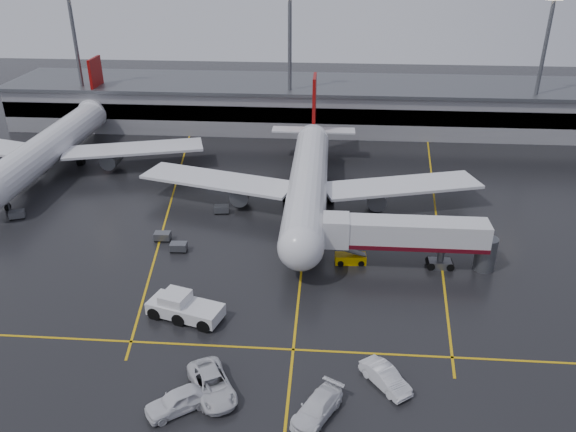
{
  "coord_description": "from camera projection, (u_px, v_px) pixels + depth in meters",
  "views": [
    {
      "loc": [
        2.7,
        -64.23,
        34.93
      ],
      "look_at": [
        -2.0,
        -2.0,
        4.0
      ],
      "focal_mm": 35.68,
      "sensor_mm": 36.0,
      "label": 1
    }
  ],
  "objects": [
    {
      "name": "light_mast_left",
      "position": [
        77.0,
        55.0,
        107.21
      ],
      "size": [
        3.0,
        1.2,
        25.45
      ],
      "color": "#595B60",
      "rests_on": "ground"
    },
    {
      "name": "apron_line_stop",
      "position": [
        293.0,
        350.0,
        53.42
      ],
      "size": [
        60.0,
        0.25,
        0.02
      ],
      "primitive_type": "cube",
      "color": "gold",
      "rests_on": "ground"
    },
    {
      "name": "light_mast_right",
      "position": [
        542.0,
        61.0,
        101.48
      ],
      "size": [
        3.0,
        1.2,
        25.45
      ],
      "color": "#595B60",
      "rests_on": "ground"
    },
    {
      "name": "baggage_cart_c",
      "position": [
        222.0,
        209.0,
        79.26
      ],
      "size": [
        2.15,
        1.55,
        1.12
      ],
      "color": "#595B60",
      "rests_on": "ground"
    },
    {
      "name": "ground",
      "position": [
        305.0,
        238.0,
        73.08
      ],
      "size": [
        220.0,
        220.0,
        0.0
      ],
      "primitive_type": "plane",
      "color": "black",
      "rests_on": "ground"
    },
    {
      "name": "jet_bridge",
      "position": [
        407.0,
        236.0,
        65.18
      ],
      "size": [
        19.9,
        3.4,
        6.05
      ],
      "color": "silver",
      "rests_on": "ground"
    },
    {
      "name": "terminal",
      "position": [
        317.0,
        104.0,
        113.99
      ],
      "size": [
        122.0,
        19.0,
        8.6
      ],
      "color": "gray",
      "rests_on": "ground"
    },
    {
      "name": "service_van_a",
      "position": [
        212.0,
        384.0,
        48.08
      ],
      "size": [
        5.62,
        7.05,
        1.78
      ],
      "primitive_type": "imported",
      "rotation": [
        0.0,
        0.0,
        0.49
      ],
      "color": "silver",
      "rests_on": "ground"
    },
    {
      "name": "apron_line_left",
      "position": [
        171.0,
        200.0,
        83.36
      ],
      "size": [
        9.99,
        69.35,
        0.02
      ],
      "primitive_type": "cube",
      "rotation": [
        0.0,
        0.0,
        0.14
      ],
      "color": "gold",
      "rests_on": "ground"
    },
    {
      "name": "baggage_cart_e",
      "position": [
        17.0,
        214.0,
        77.75
      ],
      "size": [
        2.34,
        1.96,
        1.12
      ],
      "color": "#595B60",
      "rests_on": "ground"
    },
    {
      "name": "service_van_b",
      "position": [
        317.0,
        408.0,
        45.78
      ],
      "size": [
        4.76,
        6.07,
        1.64
      ],
      "primitive_type": "imported",
      "rotation": [
        0.0,
        0.0,
        -0.51
      ],
      "color": "white",
      "rests_on": "ground"
    },
    {
      "name": "belt_loader",
      "position": [
        350.0,
        258.0,
        67.29
      ],
      "size": [
        3.72,
        1.92,
        2.29
      ],
      "color": "#EAB100",
      "rests_on": "ground"
    },
    {
      "name": "service_van_d",
      "position": [
        178.0,
        401.0,
        46.34
      ],
      "size": [
        5.73,
        4.93,
        1.86
      ],
      "primitive_type": "imported",
      "rotation": [
        0.0,
        0.0,
        -0.96
      ],
      "color": "white",
      "rests_on": "ground"
    },
    {
      "name": "apron_line_centre",
      "position": [
        305.0,
        238.0,
        73.08
      ],
      "size": [
        0.25,
        90.0,
        0.02
      ],
      "primitive_type": "cube",
      "color": "gold",
      "rests_on": "ground"
    },
    {
      "name": "baggage_cart_b",
      "position": [
        162.0,
        236.0,
        72.17
      ],
      "size": [
        2.03,
        1.35,
        1.12
      ],
      "color": "#595B60",
      "rests_on": "ground"
    },
    {
      "name": "service_van_c",
      "position": [
        385.0,
        377.0,
        48.9
      ],
      "size": [
        4.52,
        5.19,
        1.69
      ],
      "primitive_type": "imported",
      "rotation": [
        0.0,
        0.0,
        0.64
      ],
      "color": "silver",
      "rests_on": "ground"
    },
    {
      "name": "baggage_cart_a",
      "position": [
        179.0,
        247.0,
        69.7
      ],
      "size": [
        2.06,
        1.39,
        1.12
      ],
      "color": "#595B60",
      "rests_on": "ground"
    },
    {
      "name": "second_airliner",
      "position": [
        55.0,
        143.0,
        93.43
      ],
      "size": [
        48.8,
        45.6,
        14.1
      ],
      "color": "silver",
      "rests_on": "ground"
    },
    {
      "name": "light_mast_mid",
      "position": [
        290.0,
        58.0,
        104.52
      ],
      "size": [
        3.0,
        1.2,
        25.45
      ],
      "color": "#595B60",
      "rests_on": "ground"
    },
    {
      "name": "main_airliner",
      "position": [
        309.0,
        178.0,
        79.88
      ],
      "size": [
        48.8,
        45.6,
        14.1
      ],
      "color": "silver",
      "rests_on": "ground"
    },
    {
      "name": "apron_line_right",
      "position": [
        435.0,
        208.0,
        80.8
      ],
      "size": [
        7.57,
        69.64,
        0.02
      ],
      "primitive_type": "cube",
      "rotation": [
        0.0,
        0.0,
        -0.1
      ],
      "color": "gold",
      "rests_on": "ground"
    },
    {
      "name": "pushback_tractor",
      "position": [
        184.0,
        308.0,
        57.56
      ],
      "size": [
        8.13,
        5.14,
        2.7
      ],
      "color": "silver",
      "rests_on": "ground"
    }
  ]
}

